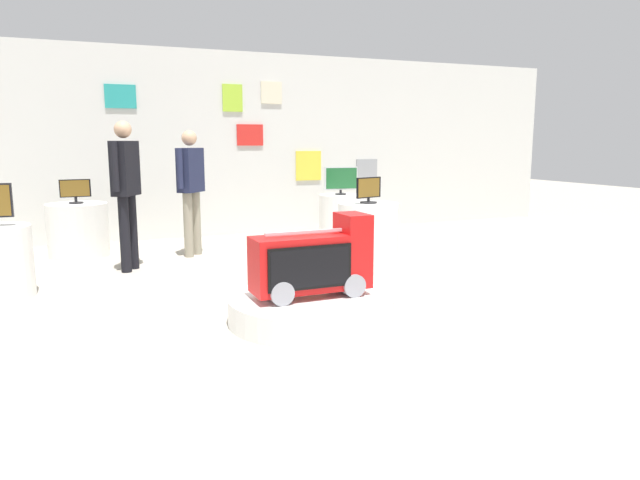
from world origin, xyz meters
The scene contains 12 objects.
ground_plane centered at (0.00, 0.00, 0.00)m, with size 30.00×30.00×0.00m, color #A8A091.
back_wall_display centered at (-0.01, 4.40, 1.48)m, with size 12.64×0.13×2.95m.
main_display_pedestal centered at (-0.33, -0.49, 0.11)m, with size 1.42×1.42×0.22m, color white.
novelty_firetruck_tv centered at (-0.31, -0.50, 0.51)m, with size 1.02×0.43×0.69m.
display_pedestal_left_rear centered at (1.44, 1.95, 0.36)m, with size 0.82×0.82×0.71m, color white.
tv_on_left_rear centered at (1.44, 1.95, 0.89)m, with size 0.41×0.23×0.35m.
display_pedestal_center_rear centered at (-2.20, 3.38, 0.36)m, with size 0.79×0.79×0.71m, color white.
tv_on_center_rear centered at (-2.20, 3.37, 0.89)m, with size 0.39×0.18×0.32m.
display_pedestal_far_right centered at (1.61, 3.25, 0.36)m, with size 0.67×0.67×0.71m, color white.
tv_on_far_right centered at (1.61, 3.24, 0.95)m, with size 0.53×0.17×0.43m.
shopper_browsing_near_truck centered at (-0.77, 2.83, 0.98)m, with size 0.40×0.44×1.68m.
shopper_browsing_rear centered at (-1.63, 2.19, 1.04)m, with size 0.36×0.50×1.77m.
Camera 1 is at (-2.05, -4.96, 1.53)m, focal length 32.44 mm.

